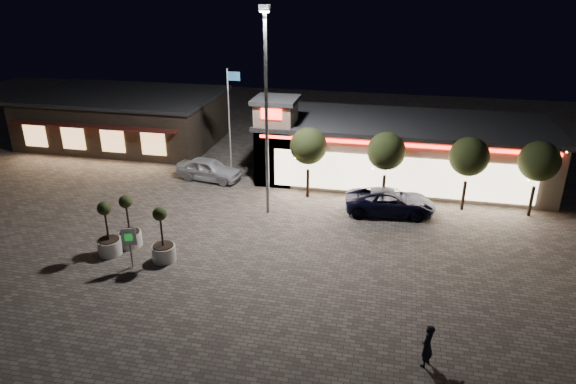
% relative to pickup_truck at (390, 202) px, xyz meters
% --- Properties ---
extents(ground, '(90.00, 90.00, 0.00)m').
position_rel_pickup_truck_xyz_m(ground, '(-9.49, -9.51, -0.77)').
color(ground, slate).
rests_on(ground, ground).
extents(retail_building, '(20.40, 8.40, 6.10)m').
position_rel_pickup_truck_xyz_m(retail_building, '(0.01, 6.31, 1.44)').
color(retail_building, gray).
rests_on(retail_building, ground).
extents(restaurant_building, '(16.40, 11.00, 4.30)m').
position_rel_pickup_truck_xyz_m(restaurant_building, '(-23.49, 10.47, 1.39)').
color(restaurant_building, '#382D23').
rests_on(restaurant_building, ground).
extents(floodlight_pole, '(0.60, 0.40, 12.38)m').
position_rel_pickup_truck_xyz_m(floodlight_pole, '(-7.49, -1.51, 6.25)').
color(floodlight_pole, gray).
rests_on(floodlight_pole, ground).
extents(flagpole, '(0.95, 0.10, 8.00)m').
position_rel_pickup_truck_xyz_m(flagpole, '(-11.40, 3.49, 3.97)').
color(flagpole, white).
rests_on(flagpole, ground).
extents(string_tree_a, '(2.42, 2.42, 4.79)m').
position_rel_pickup_truck_xyz_m(string_tree_a, '(-5.49, 1.49, 2.79)').
color(string_tree_a, '#332319').
rests_on(string_tree_a, ground).
extents(string_tree_b, '(2.42, 2.42, 4.79)m').
position_rel_pickup_truck_xyz_m(string_tree_b, '(-0.49, 1.49, 2.79)').
color(string_tree_b, '#332319').
rests_on(string_tree_b, ground).
extents(string_tree_c, '(2.42, 2.42, 4.79)m').
position_rel_pickup_truck_xyz_m(string_tree_c, '(4.51, 1.49, 2.79)').
color(string_tree_c, '#332319').
rests_on(string_tree_c, ground).
extents(string_tree_d, '(2.42, 2.42, 4.79)m').
position_rel_pickup_truck_xyz_m(string_tree_d, '(8.51, 1.49, 2.79)').
color(string_tree_d, '#332319').
rests_on(string_tree_d, ground).
extents(pickup_truck, '(5.78, 3.11, 1.54)m').
position_rel_pickup_truck_xyz_m(pickup_truck, '(0.00, 0.00, 0.00)').
color(pickup_truck, black).
rests_on(pickup_truck, ground).
extents(white_sedan, '(4.98, 2.60, 1.62)m').
position_rel_pickup_truck_xyz_m(white_sedan, '(-13.06, 3.02, 0.04)').
color(white_sedan, silver).
rests_on(white_sedan, ground).
extents(pedestrian, '(0.70, 0.79, 1.82)m').
position_rel_pickup_truck_xyz_m(pedestrian, '(1.78, -13.56, 0.14)').
color(pedestrian, black).
rests_on(pedestrian, ground).
extents(dog, '(0.53, 0.25, 0.28)m').
position_rel_pickup_truck_xyz_m(dog, '(2.88, -14.60, -0.49)').
color(dog, '#59514C').
rests_on(dog, ground).
extents(planter_left, '(1.23, 1.23, 3.03)m').
position_rel_pickup_truck_xyz_m(planter_left, '(-13.85, -7.27, 0.16)').
color(planter_left, silver).
rests_on(planter_left, ground).
extents(planter_mid, '(1.24, 1.24, 3.05)m').
position_rel_pickup_truck_xyz_m(planter_mid, '(-14.49, -8.34, 0.17)').
color(planter_mid, silver).
rests_on(planter_mid, ground).
extents(planter_right, '(1.24, 1.24, 3.04)m').
position_rel_pickup_truck_xyz_m(planter_right, '(-11.39, -8.33, 0.17)').
color(planter_right, silver).
rests_on(planter_right, ground).
extents(valet_sign, '(0.69, 0.36, 2.20)m').
position_rel_pickup_truck_xyz_m(valet_sign, '(-12.68, -9.32, 0.77)').
color(valet_sign, gray).
rests_on(valet_sign, ground).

